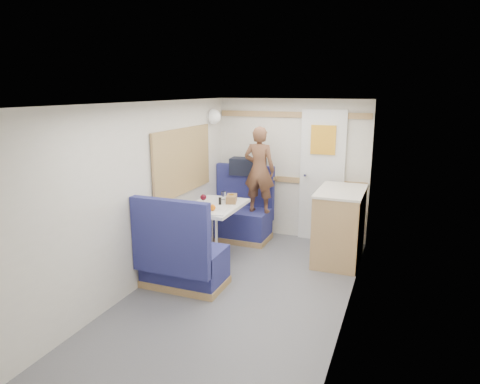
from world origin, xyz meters
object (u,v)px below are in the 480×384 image
at_px(bench_far, 240,218).
at_px(tumbler_mid, 224,195).
at_px(cheese_block, 206,208).
at_px(tumbler_left, 189,206).
at_px(duffel_bag, 248,167).
at_px(orange_fruit, 212,208).
at_px(dinette_table, 215,217).
at_px(pepper_grinder, 220,201).
at_px(bread_loaf, 231,199).
at_px(person, 259,170).
at_px(bench_near, 182,262).
at_px(tray, 215,211).
at_px(wine_glass, 203,198).
at_px(beer_glass, 231,198).
at_px(galley_counter, 339,225).
at_px(dome_light, 214,117).

distance_m(bench_far, tumbler_mid, 0.73).
distance_m(cheese_block, tumbler_left, 0.21).
height_order(duffel_bag, orange_fruit, duffel_bag).
height_order(dinette_table, pepper_grinder, pepper_grinder).
height_order(pepper_grinder, bread_loaf, bread_loaf).
height_order(person, bread_loaf, person).
xyz_separation_m(bench_near, person, (0.31, 1.67, 0.75)).
relative_size(tray, pepper_grinder, 3.94).
height_order(person, wine_glass, person).
bearing_deg(tumbler_left, orange_fruit, 3.73).
xyz_separation_m(orange_fruit, bread_loaf, (0.04, 0.50, -0.01)).
height_order(person, tumbler_mid, person).
relative_size(tumbler_mid, beer_glass, 1.05).
distance_m(person, cheese_block, 1.16).
distance_m(dinette_table, tumbler_mid, 0.37).
height_order(galley_counter, orange_fruit, galley_counter).
bearing_deg(wine_glass, person, 68.29).
bearing_deg(orange_fruit, bench_near, -101.31).
height_order(wine_glass, beer_glass, wine_glass).
distance_m(orange_fruit, tumbler_left, 0.31).
bearing_deg(duffel_bag, dinette_table, -96.37).
height_order(bench_near, galley_counter, bench_near).
distance_m(tray, tumbler_left, 0.33).
bearing_deg(orange_fruit, dinette_table, 110.47).
distance_m(dinette_table, bread_loaf, 0.32).
xyz_separation_m(tray, pepper_grinder, (-0.08, 0.33, 0.04)).
bearing_deg(orange_fruit, dome_light, 113.58).
bearing_deg(pepper_grinder, orange_fruit, -80.43).
xyz_separation_m(duffel_bag, beer_glass, (0.11, -0.90, -0.25)).
xyz_separation_m(tumbler_left, bread_loaf, (0.34, 0.52, -0.00)).
relative_size(person, tray, 3.33).
height_order(bench_far, person, person).
height_order(galley_counter, tumbler_mid, galley_counter).
xyz_separation_m(dome_light, tumbler_left, (0.20, -1.17, -0.98)).
bearing_deg(bench_far, beer_glass, -77.91).
distance_m(person, beer_glass, 0.67).
bearing_deg(bench_near, tumbler_left, 109.46).
relative_size(cheese_block, beer_glass, 1.04).
relative_size(galley_counter, bread_loaf, 4.07).
bearing_deg(tray, galley_counter, 31.90).
height_order(tray, orange_fruit, orange_fruit).
relative_size(dome_light, beer_glass, 2.01).
xyz_separation_m(bench_near, orange_fruit, (0.11, 0.56, 0.48)).
bearing_deg(wine_glass, galley_counter, 24.76).
relative_size(cheese_block, pepper_grinder, 1.13).
distance_m(bench_far, orange_fruit, 1.26).
bearing_deg(person, beer_glass, 71.74).
bearing_deg(dome_light, orange_fruit, -66.42).
bearing_deg(dome_light, bench_near, -77.18).
bearing_deg(person, dome_light, -5.40).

